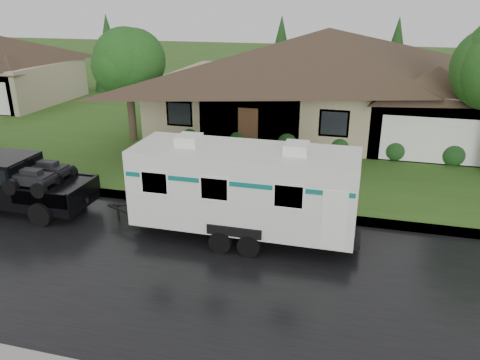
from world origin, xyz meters
name	(u,v)px	position (x,y,z in m)	size (l,w,h in m)	color
ground	(218,238)	(0.00, 0.00, 0.00)	(140.00, 140.00, 0.00)	#30541A
road	(197,270)	(0.00, -2.00, 0.01)	(140.00, 8.00, 0.01)	black
curb	(236,207)	(0.00, 2.25, 0.07)	(140.00, 0.50, 0.15)	gray
lawn	(291,124)	(0.00, 15.00, 0.07)	(140.00, 26.00, 0.15)	#30541A
house_main	(332,69)	(2.29, 13.84, 3.59)	(19.44, 10.80, 6.90)	gray
tree_left_green	(127,63)	(-7.58, 9.14, 4.15)	(3.49, 3.49, 5.77)	#382B1E
shrub_row	(314,143)	(2.00, 9.30, 0.65)	(13.60, 1.00, 1.00)	#143814
pickup_truck	(8,181)	(-8.02, 0.31, 1.06)	(5.91, 2.25, 1.97)	black
travel_trailer	(244,187)	(0.78, 0.31, 1.73)	(7.29, 2.56, 3.27)	silver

